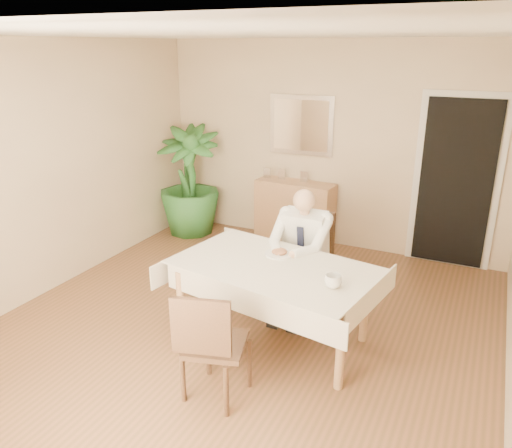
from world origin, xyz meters
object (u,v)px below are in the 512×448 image
at_px(coffee_mug, 333,281).
at_px(sideboard, 295,212).
at_px(potted_palm, 189,181).
at_px(seated_man, 299,248).
at_px(chair_far, 309,251).
at_px(dining_table, 274,274).
at_px(chair_near, 210,341).

relative_size(coffee_mug, sideboard, 0.13).
bearing_deg(potted_palm, seated_man, -33.56).
bearing_deg(chair_far, potted_palm, 158.42).
distance_m(dining_table, seated_man, 0.59).
bearing_deg(coffee_mug, chair_near, -132.21).
height_order(chair_near, coffee_mug, chair_near).
bearing_deg(chair_near, dining_table, 67.58).
bearing_deg(coffee_mug, sideboard, 117.46).
height_order(dining_table, chair_near, chair_near).
height_order(dining_table, seated_man, seated_man).
xyz_separation_m(coffee_mug, potted_palm, (-2.77, 2.23, -0.05)).
bearing_deg(coffee_mug, chair_far, 118.42).
height_order(chair_far, seated_man, seated_man).
bearing_deg(potted_palm, coffee_mug, -38.81).
distance_m(seated_man, sideboard, 1.92).
bearing_deg(dining_table, seated_man, 99.50).
height_order(chair_near, potted_palm, potted_palm).
bearing_deg(chair_far, sideboard, 123.05).
bearing_deg(sideboard, coffee_mug, -58.81).
bearing_deg(seated_man, chair_far, 90.00).
bearing_deg(potted_palm, dining_table, -43.05).
bearing_deg(sideboard, chair_far, -59.52).
xyz_separation_m(chair_near, sideboard, (-0.64, 3.26, -0.09)).
xyz_separation_m(dining_table, seated_man, (0.00, 0.59, 0.02)).
bearing_deg(chair_far, seated_man, -83.69).
height_order(chair_far, coffee_mug, chair_far).
xyz_separation_m(seated_man, coffee_mug, (0.58, -0.77, 0.11)).
relative_size(chair_near, potted_palm, 0.60).
bearing_deg(dining_table, chair_near, -86.33).
distance_m(chair_near, seated_man, 1.53).
distance_m(chair_near, potted_palm, 3.64).
bearing_deg(chair_near, sideboard, 84.52).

